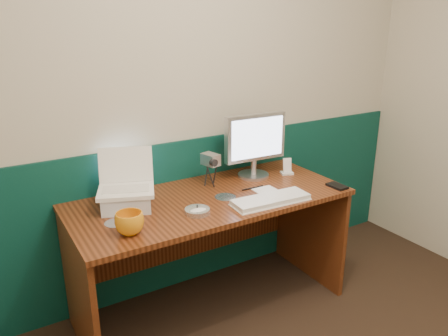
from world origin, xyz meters
TOP-DOWN VIEW (x-y plane):
  - back_wall at (0.00, 1.75)m, footprint 3.50×0.04m
  - wainscot at (0.00, 1.74)m, footprint 3.48×0.02m
  - desk at (-0.07, 1.38)m, footprint 1.60×0.70m
  - laptop_riser at (-0.53, 1.48)m, footprint 0.32×0.29m
  - laptop at (-0.53, 1.48)m, footprint 0.36×0.32m
  - monitor at (0.34, 1.54)m, footprint 0.42×0.14m
  - keyboard at (0.18, 1.14)m, footprint 0.45×0.17m
  - mouse_right at (0.27, 1.16)m, footprint 0.11×0.08m
  - mouse_left at (-0.24, 1.20)m, footprint 0.11×0.07m
  - mug at (-0.62, 1.19)m, footprint 0.18×0.18m
  - camcorder at (0.03, 1.54)m, footprint 0.13×0.16m
  - cd_spindle at (-0.24, 1.22)m, footprint 0.13×0.13m
  - cd_loose_a at (-0.64, 1.33)m, footprint 0.11×0.11m
  - cd_loose_b at (0.01, 1.34)m, footprint 0.12×0.12m
  - pen at (0.21, 1.36)m, footprint 0.15×0.01m
  - papers at (0.26, 1.31)m, footprint 0.13×0.09m
  - dock at (0.56, 1.46)m, footprint 0.09×0.08m
  - music_player at (0.56, 1.46)m, footprint 0.06×0.04m
  - pda at (0.67, 1.12)m, footprint 0.08×0.13m

SIDE VIEW (x-z plane):
  - desk at x=-0.07m, z-range 0.00..0.75m
  - wainscot at x=0.00m, z-range 0.00..1.00m
  - cd_loose_a at x=-0.64m, z-range 0.75..0.75m
  - cd_loose_b at x=0.01m, z-range 0.75..0.75m
  - papers at x=0.26m, z-range 0.75..0.75m
  - pen at x=0.21m, z-range 0.75..0.76m
  - pda at x=0.67m, z-range 0.75..0.76m
  - dock at x=0.56m, z-range 0.75..0.76m
  - keyboard at x=0.18m, z-range 0.75..0.78m
  - cd_spindle at x=-0.24m, z-range 0.75..0.78m
  - mouse_right at x=0.27m, z-range 0.75..0.78m
  - mouse_left at x=-0.24m, z-range 0.75..0.79m
  - laptop_riser at x=-0.53m, z-range 0.75..0.84m
  - mug at x=-0.62m, z-range 0.75..0.86m
  - music_player at x=0.56m, z-range 0.76..0.86m
  - camcorder at x=0.03m, z-range 0.75..0.96m
  - monitor at x=0.34m, z-range 0.75..1.16m
  - laptop at x=-0.53m, z-range 0.84..1.08m
  - back_wall at x=0.00m, z-range 0.00..2.50m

